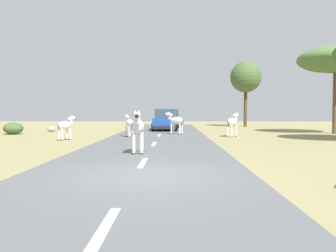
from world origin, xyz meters
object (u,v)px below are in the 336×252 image
object	(u,v)px
zebra_0	(138,128)
zebra_4	(176,121)
tree_1	(336,60)
tree_4	(246,77)
car_1	(165,120)
bush_2	(13,128)
car_0	(170,119)
rock_1	(51,129)
zebra_1	(66,125)
zebra_2	(129,123)
zebra_3	(232,122)

from	to	relation	value
zebra_0	zebra_4	world-z (taller)	zebra_0
tree_1	tree_4	bearing A→B (deg)	110.77
car_1	bush_2	world-z (taller)	car_1
zebra_0	tree_4	xyz separation A→B (m)	(8.78, 23.16, 4.06)
zebra_0	tree_1	distance (m)	18.28
tree_4	car_1	bearing A→B (deg)	-137.53
car_1	bush_2	size ratio (longest dim) A/B	3.21
tree_1	car_0	bearing A→B (deg)	143.72
rock_1	tree_1	bearing A→B (deg)	-5.42
zebra_1	car_0	distance (m)	15.66
zebra_0	bush_2	size ratio (longest dim) A/B	1.27
bush_2	zebra_4	bearing A→B (deg)	-2.34
zebra_0	zebra_2	world-z (taller)	zebra_0
zebra_4	car_1	size ratio (longest dim) A/B	0.35
zebra_0	tree_4	world-z (taller)	tree_4
zebra_0	bush_2	world-z (taller)	zebra_0
zebra_4	car_0	world-z (taller)	car_0
car_0	tree_4	xyz separation A→B (m)	(7.78, 2.20, 4.23)
zebra_4	car_0	size ratio (longest dim) A/B	0.35
tree_1	zebra_4	bearing A→B (deg)	-172.76
tree_1	rock_1	bearing A→B (deg)	174.58
zebra_1	tree_4	world-z (taller)	tree_4
zebra_3	tree_4	distance (m)	15.12
zebra_4	rock_1	bearing A→B (deg)	105.58
zebra_2	car_0	xyz separation A→B (m)	(2.36, 12.86, -0.03)
zebra_2	zebra_3	xyz separation A→B (m)	(6.43, 1.00, 0.05)
zebra_0	car_0	xyz separation A→B (m)	(1.00, 20.95, -0.17)
zebra_3	tree_1	world-z (taller)	tree_1
tree_1	zebra_0	bearing A→B (deg)	-136.73
zebra_0	rock_1	xyz separation A→B (m)	(-8.29, 14.20, -0.81)
bush_2	rock_1	bearing A→B (deg)	61.59
zebra_1	zebra_3	size ratio (longest dim) A/B	0.89
car_1	zebra_0	bearing A→B (deg)	89.40
zebra_4	tree_4	xyz separation A→B (m)	(7.31, 12.43, 4.12)
zebra_2	tree_4	world-z (taller)	tree_4
tree_4	tree_1	bearing A→B (deg)	-69.23
car_0	tree_1	bearing A→B (deg)	147.44
zebra_1	zebra_4	world-z (taller)	zebra_4
car_1	rock_1	distance (m)	9.11
zebra_1	car_1	world-z (taller)	car_1
zebra_1	bush_2	xyz separation A→B (m)	(-5.21, 4.81, -0.42)
zebra_1	rock_1	distance (m)	8.62
zebra_4	car_1	world-z (taller)	car_1
tree_4	zebra_3	bearing A→B (deg)	-104.79
car_1	tree_4	xyz separation A→B (m)	(8.12, 7.43, 4.23)
zebra_0	car_1	xyz separation A→B (m)	(0.66, 15.73, -0.17)
tree_4	bush_2	bearing A→B (deg)	-147.39
car_0	tree_4	bearing A→B (deg)	-160.47
zebra_0	zebra_2	xyz separation A→B (m)	(-1.37, 8.09, -0.14)
zebra_3	zebra_4	size ratio (longest dim) A/B	1.01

